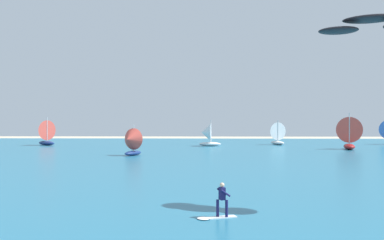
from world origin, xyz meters
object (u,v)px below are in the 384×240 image
(sailboat_center_horizon, at_px, (349,133))
(sailboat_leading, at_px, (45,132))
(sailboat_anchored_offshore, at_px, (276,133))
(kitesurfer, at_px, (218,205))
(kite, at_px, (371,24))
(sailboat_far_right, at_px, (131,142))
(sailboat_outermost, at_px, (207,134))

(sailboat_center_horizon, xyz_separation_m, sailboat_leading, (-49.40, 8.60, -0.30))
(sailboat_anchored_offshore, bearing_deg, kitesurfer, -101.41)
(sailboat_leading, bearing_deg, kitesurfer, -63.63)
(kite, height_order, sailboat_anchored_offshore, kite)
(kite, xyz_separation_m, sailboat_far_right, (-17.75, 32.99, -7.83))
(kitesurfer, height_order, sailboat_leading, sailboat_leading)
(sailboat_center_horizon, xyz_separation_m, sailboat_anchored_offshore, (-9.25, 11.05, -0.48))
(sailboat_center_horizon, distance_m, sailboat_far_right, 33.62)
(sailboat_outermost, bearing_deg, sailboat_anchored_offshore, 19.44)
(sailboat_anchored_offshore, bearing_deg, kite, -94.02)
(sailboat_anchored_offshore, distance_m, sailboat_far_right, 32.41)
(sailboat_center_horizon, bearing_deg, sailboat_anchored_offshore, 129.92)
(sailboat_leading, xyz_separation_m, sailboat_far_right, (18.39, -21.57, -0.45))
(sailboat_far_right, relative_size, sailboat_outermost, 0.89)
(kitesurfer, xyz_separation_m, sailboat_outermost, (-0.18, 55.01, 1.38))
(kitesurfer, bearing_deg, sailboat_outermost, 90.19)
(sailboat_anchored_offshore, xyz_separation_m, sailboat_far_right, (-21.76, -24.02, -0.26))
(sailboat_anchored_offshore, bearing_deg, sailboat_outermost, -160.56)
(sailboat_far_right, bearing_deg, sailboat_leading, 130.45)
(kitesurfer, distance_m, sailboat_anchored_offshore, 60.51)
(sailboat_center_horizon, distance_m, sailboat_anchored_offshore, 14.42)
(kitesurfer, xyz_separation_m, sailboat_far_right, (-9.79, 35.28, 1.16))
(sailboat_leading, relative_size, sailboat_anchored_offshore, 1.09)
(kitesurfer, relative_size, sailboat_leading, 0.42)
(sailboat_center_horizon, height_order, sailboat_anchored_offshore, sailboat_center_horizon)
(sailboat_far_right, height_order, sailboat_outermost, sailboat_outermost)
(sailboat_far_right, bearing_deg, sailboat_anchored_offshore, 47.82)
(sailboat_center_horizon, relative_size, sailboat_anchored_offshore, 1.24)
(kite, distance_m, sailboat_far_right, 38.27)
(sailboat_leading, bearing_deg, sailboat_anchored_offshore, 3.49)
(sailboat_center_horizon, relative_size, sailboat_outermost, 1.27)
(kitesurfer, bearing_deg, sailboat_leading, 116.37)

